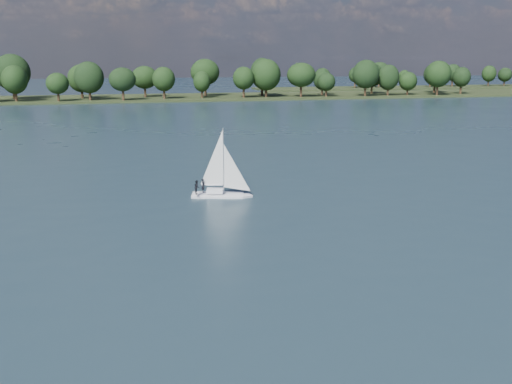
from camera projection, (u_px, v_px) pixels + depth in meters
ground at (203, 136)px, 115.94m from camera, size 700.00×700.00×0.00m
far_shore at (162, 99)px, 222.02m from camera, size 660.00×40.00×1.50m
far_shore_back at (459, 88)px, 303.31m from camera, size 220.00×30.00×1.40m
sailboat at (218, 177)px, 64.55m from camera, size 6.53×3.34×8.27m
treeline at (106, 78)px, 211.60m from camera, size 562.35×73.42×18.06m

